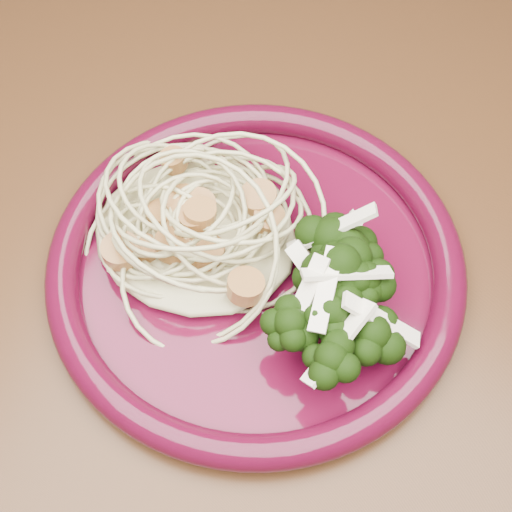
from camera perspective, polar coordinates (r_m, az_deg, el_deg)
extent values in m
cube|color=#472814|center=(0.51, 7.48, -3.15)|extent=(1.20, 0.80, 0.04)
cylinder|color=#472814|center=(1.17, -13.96, 11.95)|extent=(0.06, 0.06, 0.71)
cylinder|color=#45071D|center=(0.49, 0.00, -1.06)|extent=(0.28, 0.28, 0.01)
torus|color=#45081E|center=(0.48, 0.00, -0.49)|extent=(0.29, 0.29, 0.02)
ellipsoid|color=#C8C38D|center=(0.48, -4.95, 2.34)|extent=(0.15, 0.13, 0.03)
ellipsoid|color=black|center=(0.45, 6.52, -2.00)|extent=(0.10, 0.16, 0.05)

